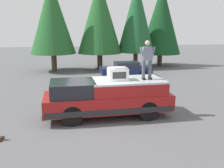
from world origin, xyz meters
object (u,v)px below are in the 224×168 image
Objects in this scene: compressor_unit at (118,74)px; parked_car_navy at (126,69)px; pickup_truck at (108,97)px; person_on_truck_bed at (147,59)px.

compressor_unit is 0.20× the size of parked_car_navy.
pickup_truck is 3.28× the size of person_on_truck_bed.
compressor_unit is 1.42m from person_on_truck_bed.
person_on_truck_bed is 9.72m from parked_car_navy.
compressor_unit reaches higher than parked_car_navy.
compressor_unit is 0.50× the size of person_on_truck_bed.
person_on_truck_bed is (-0.18, -1.71, 1.68)m from pickup_truck.
parked_car_navy is at bearing -16.45° from compressor_unit.
pickup_truck is 6.60× the size of compressor_unit.
parked_car_navy is (9.31, -2.75, -1.35)m from compressor_unit.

